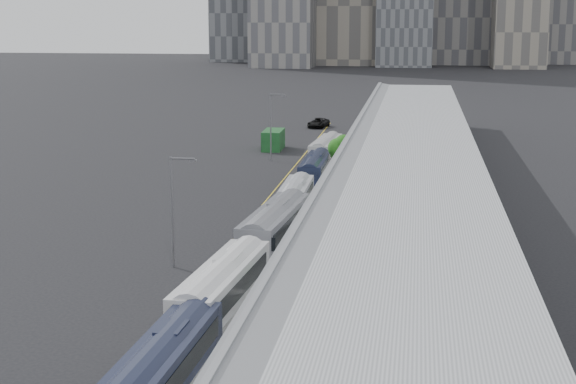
% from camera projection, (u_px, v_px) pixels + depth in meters
% --- Properties ---
extents(sidewalk, '(10.00, 170.00, 0.12)m').
position_uv_depth(sidewalk, '(360.00, 238.00, 74.64)').
color(sidewalk, gray).
rests_on(sidewalk, ground).
extents(lane_line, '(0.12, 160.00, 0.02)m').
position_uv_depth(lane_line, '(239.00, 234.00, 76.15)').
color(lane_line, gold).
rests_on(lane_line, ground).
extents(depot, '(12.45, 160.40, 7.20)m').
position_uv_depth(depot, '(409.00, 199.00, 73.39)').
color(depot, gray).
rests_on(depot, ground).
extents(bus_1, '(2.96, 12.61, 3.66)m').
position_uv_depth(bus_1, '(164.00, 379.00, 42.06)').
color(bus_1, '#151A31').
rests_on(bus_1, ground).
extents(bus_2, '(3.60, 13.48, 3.90)m').
position_uv_depth(bus_2, '(223.00, 298.00, 53.74)').
color(bus_2, silver).
rests_on(bus_2, ground).
extents(bus_3, '(3.78, 13.90, 4.01)m').
position_uv_depth(bus_3, '(275.00, 234.00, 69.08)').
color(bus_3, slate).
rests_on(bus_3, ground).
extents(bus_4, '(2.69, 12.00, 3.50)m').
position_uv_depth(bus_4, '(294.00, 205.00, 80.72)').
color(bus_4, '#B3B6BE').
rests_on(bus_4, ground).
extents(bus_5, '(2.71, 12.07, 3.53)m').
position_uv_depth(bus_5, '(315.00, 174.00, 96.25)').
color(bus_5, '#171D34').
rests_on(bus_5, ground).
extents(bus_6, '(3.10, 12.18, 3.53)m').
position_uv_depth(bus_6, '(326.00, 154.00, 110.48)').
color(bus_6, silver).
rests_on(bus_6, ground).
extents(tree_1, '(1.65, 1.65, 4.22)m').
position_uv_depth(tree_1, '(287.00, 272.00, 53.24)').
color(tree_1, black).
rests_on(tree_1, ground).
extents(tree_2, '(1.41, 1.41, 4.43)m').
position_uv_depth(tree_2, '(328.00, 192.00, 75.76)').
color(tree_2, black).
rests_on(tree_2, ground).
extents(tree_3, '(2.90, 2.90, 5.55)m').
position_uv_depth(tree_3, '(342.00, 147.00, 98.18)').
color(tree_3, black).
rests_on(tree_3, ground).
extents(street_lamp_near, '(2.04, 0.22, 8.37)m').
position_uv_depth(street_lamp_near, '(175.00, 204.00, 65.15)').
color(street_lamp_near, '#59595E').
rests_on(street_lamp_near, ground).
extents(street_lamp_far, '(2.04, 0.22, 8.69)m').
position_uv_depth(street_lamp_far, '(272.00, 122.00, 113.20)').
color(street_lamp_far, '#59595E').
rests_on(street_lamp_far, ground).
extents(shipping_container, '(2.75, 6.01, 2.72)m').
position_uv_depth(shipping_container, '(273.00, 140.00, 123.51)').
color(shipping_container, '#15471E').
rests_on(shipping_container, ground).
extents(suv, '(3.62, 6.02, 1.56)m').
position_uv_depth(suv, '(318.00, 123.00, 147.68)').
color(suv, black).
rests_on(suv, ground).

